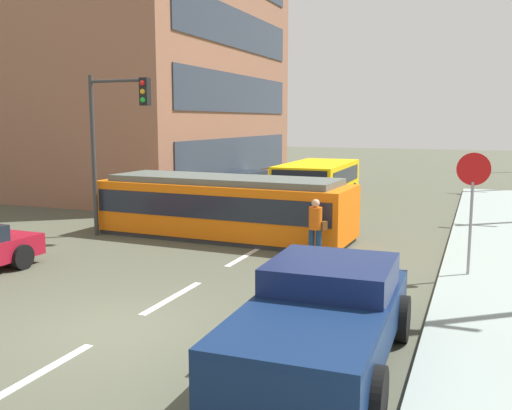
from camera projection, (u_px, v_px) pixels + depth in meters
ground_plane at (289, 231)px, 19.55m from camera, size 120.00×120.00×0.00m
sidewalk_curb_right at (512, 279)px, 13.39m from camera, size 3.20×36.00×0.14m
lane_stripe_0 at (38, 374)px, 8.51m from camera, size 0.16×2.40×0.01m
lane_stripe_1 at (172, 298)px, 12.19m from camera, size 0.16×2.40×0.01m
lane_stripe_2 at (245, 256)px, 15.87m from camera, size 0.16×2.40×0.01m
lane_stripe_3 at (322, 212)px, 23.45m from camera, size 0.16×2.40×0.01m
lane_stripe_4 at (352, 195)px, 28.97m from camera, size 0.16×2.40×0.01m
streetcar_tram at (224, 206)px, 18.38m from camera, size 8.40×2.88×1.98m
city_bus at (318, 182)px, 24.94m from camera, size 2.62×5.94×1.92m
pedestrian_crossing at (316, 226)px, 15.35m from camera, size 0.49×0.36×1.67m
pickup_truck_parked at (323, 316)px, 8.68m from camera, size 2.37×5.05×1.55m
parked_sedan_mid at (187, 198)px, 23.34m from camera, size 2.01×4.15×1.19m
parked_sedan_far at (245, 182)px, 29.12m from camera, size 2.15×4.06×1.19m
stop_sign at (473, 188)px, 13.25m from camera, size 0.76×0.07×2.88m
traffic_light_mast at (114, 126)px, 18.01m from camera, size 2.22×0.33×5.17m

